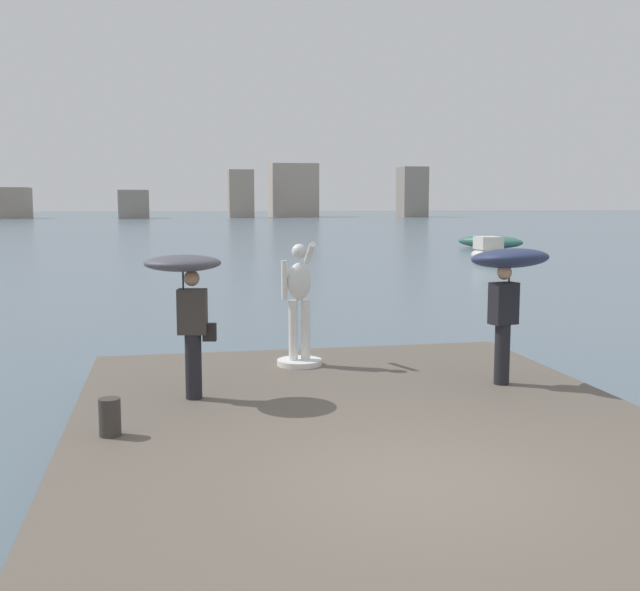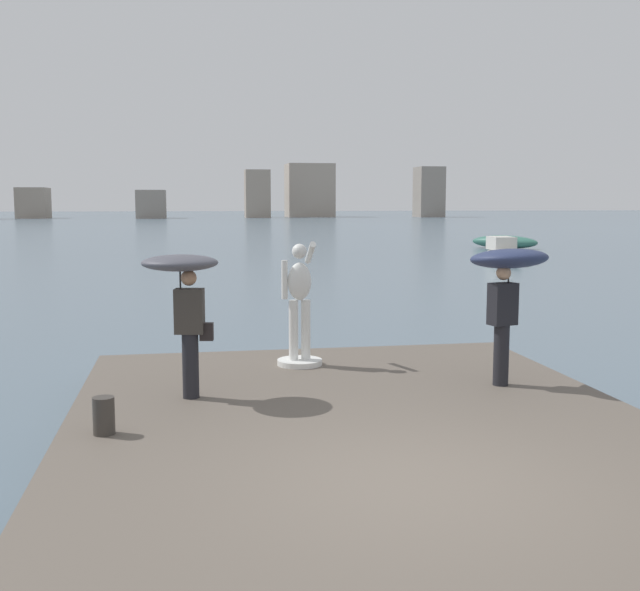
% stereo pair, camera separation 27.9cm
% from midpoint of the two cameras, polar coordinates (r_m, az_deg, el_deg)
% --- Properties ---
extents(ground_plane, '(400.00, 400.00, 0.00)m').
position_cam_midpoint_polar(ground_plane, '(46.81, -7.27, 3.26)').
color(ground_plane, slate).
extents(pier, '(7.15, 9.66, 0.40)m').
position_cam_midpoint_polar(pier, '(9.22, 4.50, -10.86)').
color(pier, '#60564C').
rests_on(pier, ground).
extents(statue_white_figure, '(0.73, 0.93, 1.99)m').
position_cam_midpoint_polar(statue_white_figure, '(12.27, -0.89, -1.21)').
color(statue_white_figure, white).
rests_on(statue_white_figure, pier).
extents(onlooker_left, '(1.18, 1.18, 1.93)m').
position_cam_midpoint_polar(onlooker_left, '(10.27, -9.39, 0.76)').
color(onlooker_left, black).
rests_on(onlooker_left, pier).
extents(onlooker_right, '(1.34, 1.35, 2.01)m').
position_cam_midpoint_polar(onlooker_right, '(11.23, 14.50, 1.58)').
color(onlooker_right, black).
rests_on(onlooker_right, pier).
extents(mooring_bollard, '(0.25, 0.25, 0.43)m').
position_cam_midpoint_polar(mooring_bollard, '(9.06, -14.98, -8.66)').
color(mooring_bollard, '#38332D').
rests_on(mooring_bollard, pier).
extents(boat_near, '(3.96, 4.28, 0.84)m').
position_cam_midpoint_polar(boat_near, '(51.05, 13.75, 3.90)').
color(boat_near, '#336B5B').
rests_on(boat_near, ground).
extents(boat_far, '(1.76, 4.17, 1.32)m').
position_cam_midpoint_polar(boat_far, '(38.44, 13.67, 3.05)').
color(boat_far, silver).
rests_on(boat_far, ground).
extents(distant_skyline, '(94.35, 14.63, 12.93)m').
position_cam_midpoint_polar(distant_skyline, '(146.73, -8.89, 7.67)').
color(distant_skyline, gray).
rests_on(distant_skyline, ground).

